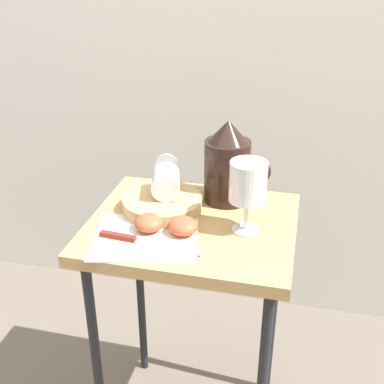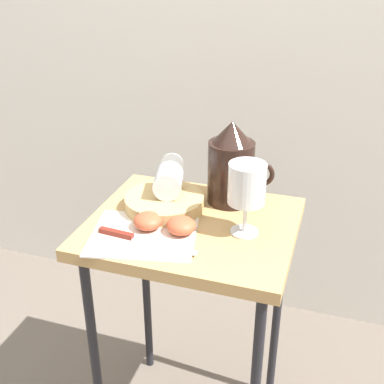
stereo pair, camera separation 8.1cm
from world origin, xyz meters
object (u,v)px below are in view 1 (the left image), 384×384
(table, at_px, (192,251))
(apple_half_right, at_px, (183,226))
(pitcher, at_px, (227,169))
(wine_glass_tipped_near, at_px, (166,181))
(basket_tray, at_px, (162,204))
(apple_half_left, at_px, (149,223))
(wine_glass_upright, at_px, (248,185))
(knife, at_px, (135,240))

(table, xyz_separation_m, apple_half_right, (-0.01, -0.06, 0.11))
(pitcher, bearing_deg, apple_half_right, -108.95)
(wine_glass_tipped_near, bearing_deg, table, -38.16)
(basket_tray, height_order, apple_half_right, apple_half_right)
(wine_glass_tipped_near, distance_m, apple_half_right, 0.15)
(apple_half_left, bearing_deg, wine_glass_upright, 14.05)
(wine_glass_upright, distance_m, wine_glass_tipped_near, 0.23)
(basket_tray, bearing_deg, apple_half_right, -51.75)
(basket_tray, distance_m, knife, 0.16)
(wine_glass_tipped_near, bearing_deg, apple_half_left, -91.96)
(table, relative_size, knife, 2.88)
(table, bearing_deg, pitcher, 65.71)
(apple_half_left, height_order, apple_half_right, same)
(wine_glass_upright, relative_size, knife, 0.72)
(wine_glass_upright, bearing_deg, apple_half_left, -165.95)
(basket_tray, relative_size, apple_half_left, 2.92)
(wine_glass_upright, bearing_deg, basket_tray, 166.66)
(wine_glass_upright, distance_m, apple_half_left, 0.24)
(table, bearing_deg, wine_glass_upright, -4.24)
(knife, bearing_deg, pitcher, 57.46)
(apple_half_right, xyz_separation_m, knife, (-0.10, -0.06, -0.01))
(table, xyz_separation_m, wine_glass_upright, (0.13, -0.01, 0.20))
(pitcher, height_order, apple_half_left, pitcher)
(apple_half_left, bearing_deg, wine_glass_tipped_near, 88.04)
(table, height_order, knife, knife)
(wine_glass_tipped_near, height_order, knife, wine_glass_tipped_near)
(wine_glass_upright, xyz_separation_m, apple_half_left, (-0.21, -0.05, -0.09))
(apple_half_left, bearing_deg, table, 36.40)
(table, relative_size, apple_half_right, 10.17)
(table, height_order, apple_half_left, apple_half_left)
(wine_glass_upright, distance_m, knife, 0.28)
(basket_tray, relative_size, wine_glass_tipped_near, 1.20)
(basket_tray, distance_m, wine_glass_tipped_near, 0.06)
(basket_tray, height_order, apple_half_left, apple_half_left)
(basket_tray, relative_size, apple_half_right, 2.92)
(basket_tray, relative_size, knife, 0.82)
(wine_glass_upright, relative_size, apple_half_right, 2.54)
(basket_tray, bearing_deg, wine_glass_tipped_near, 80.59)
(table, height_order, pitcher, pitcher)
(basket_tray, bearing_deg, wine_glass_upright, -13.34)
(pitcher, height_order, wine_glass_upright, pitcher)
(table, distance_m, knife, 0.18)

